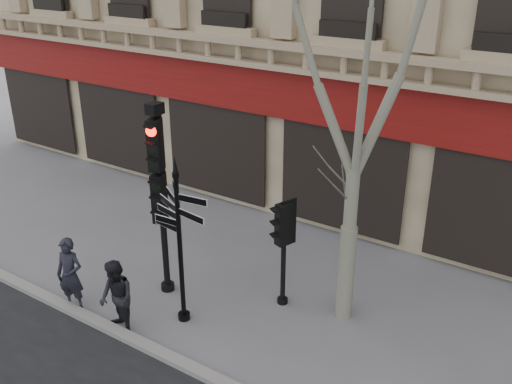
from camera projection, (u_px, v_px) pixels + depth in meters
ground at (231, 329)px, 11.54m from camera, size 80.00×80.00×0.00m
kerb at (186, 366)px, 10.45m from camera, size 80.00×0.25×0.12m
fingerpost at (178, 215)px, 10.87m from camera, size 1.90×1.90×3.59m
traffic_signal_main at (160, 178)px, 11.75m from camera, size 0.57×0.49×4.30m
traffic_signal_secondary at (284, 235)px, 11.70m from camera, size 0.47×0.41×2.38m
plane_tree at (363, 42)px, 9.69m from camera, size 3.02×3.02×8.01m
pedestrian_a at (70, 275)px, 11.85m from camera, size 0.69×0.54×1.66m
pedestrian_b at (117, 298)px, 11.13m from camera, size 0.94×0.84×1.59m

